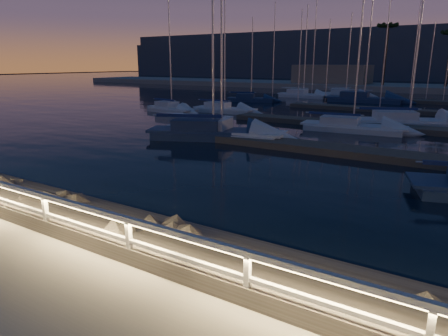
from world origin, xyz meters
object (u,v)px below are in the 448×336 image
Objects in this scene: sailboat_b at (210,132)px; sailboat_g at (406,121)px; sailboat_c at (350,126)px; sailboat_j at (223,109)px; sailboat_a at (171,108)px; sailboat_k at (362,98)px; sailboat_i at (250,99)px; guard_rail at (95,219)px; sailboat_f at (218,131)px; sailboat_m at (345,94)px; sailboat_n at (302,95)px.

sailboat_g is (10.20, 12.63, -0.03)m from sailboat_b.
sailboat_b is 1.16× the size of sailboat_c.
sailboat_g is 1.29× the size of sailboat_j.
sailboat_c is at bearing -147.46° from sailboat_g.
sailboat_a is 21.92m from sailboat_g.
sailboat_b reaches higher than sailboat_g.
sailboat_i is at bearing -155.42° from sailboat_k.
sailboat_a is at bearing 126.62° from guard_rail.
sailboat_a is 0.75× the size of sailboat_g.
guard_rail is at bearing -76.27° from sailboat_f.
sailboat_c is 24.17m from sailboat_k.
sailboat_j is (-7.35, 12.17, -0.07)m from sailboat_f.
sailboat_m is (9.34, 29.13, 0.03)m from sailboat_a.
sailboat_j is 21.45m from sailboat_n.
sailboat_k is 8.58m from sailboat_m.
sailboat_i is (-17.36, 16.36, -0.01)m from sailboat_c.
sailboat_k is (-8.04, 18.96, 0.03)m from sailboat_g.
sailboat_a is 0.74× the size of sailboat_b.
sailboat_b reaches higher than sailboat_j.
sailboat_b reaches higher than sailboat_c.
sailboat_b is 14.43m from sailboat_j.
sailboat_n reaches higher than sailboat_m.
sailboat_k reaches higher than sailboat_m.
sailboat_m is at bearing 69.82° from sailboat_b.
sailboat_a is 0.86× the size of sailboat_c.
sailboat_a is 0.85× the size of sailboat_n.
sailboat_n is (-17.18, 21.46, -0.02)m from sailboat_g.
sailboat_k is at bearing 96.60° from guard_rail.
guard_rail is 3.44× the size of sailboat_n.
sailboat_k is (9.13, 18.96, 0.08)m from sailboat_j.
sailboat_b is at bearing 115.61° from guard_rail.
sailboat_a is 18.75m from sailboat_c.
sailboat_a is at bearing -150.98° from sailboat_j.
sailboat_m is (-9.31, 31.05, 0.03)m from sailboat_c.
sailboat_g is at bearing 50.97° from sailboat_c.
sailboat_n reaches higher than sailboat_j.
sailboat_i is 10.32m from sailboat_n.
sailboat_f reaches higher than guard_rail.
sailboat_m is (-12.40, 26.35, -0.01)m from sailboat_g.
sailboat_f is 26.10m from sailboat_i.
sailboat_m is (-2.58, 38.52, -0.04)m from sailboat_f.
sailboat_c reaches higher than sailboat_j.
sailboat_g is at bearing 40.93° from sailboat_f.
sailboat_m is (8.05, 14.69, 0.04)m from sailboat_i.
sailboat_a is 14.50m from sailboat_i.
sailboat_g is at bearing -48.47° from sailboat_n.
sailboat_n is (-14.09, 26.15, 0.02)m from sailboat_c.
sailboat_a is 15.18m from sailboat_b.
sailboat_j reaches higher than sailboat_a.
sailboat_f reaches higher than sailboat_a.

